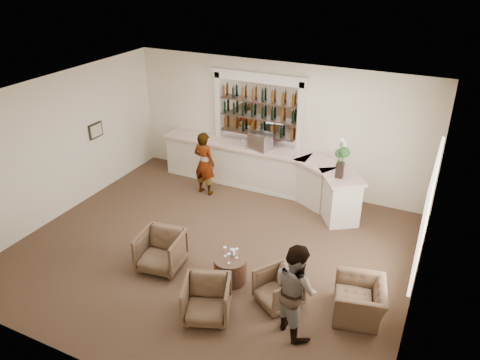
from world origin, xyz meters
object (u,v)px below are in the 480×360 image
at_px(armchair_center, 207,300).
at_px(flower_vase, 341,155).
at_px(espresso_machine, 260,141).
at_px(cocktail_table, 230,270).
at_px(guest, 295,289).
at_px(armchair_far, 359,300).
at_px(armchair_right, 278,289).
at_px(sommelier, 204,163).
at_px(armchair_left, 161,251).
at_px(bar_counter, 263,170).

xyz_separation_m(armchair_center, flower_vase, (1.13, 4.08, 1.31)).
bearing_deg(espresso_machine, cocktail_table, -63.98).
bearing_deg(guest, armchair_far, -100.16).
xyz_separation_m(espresso_machine, flower_vase, (2.24, -0.70, 0.31)).
bearing_deg(flower_vase, armchair_right, -92.56).
distance_m(sommelier, flower_vase, 3.54).
xyz_separation_m(armchair_left, flower_vase, (2.64, 3.24, 1.29)).
xyz_separation_m(armchair_far, espresso_machine, (-3.46, 3.59, 1.05)).
height_order(guest, armchair_far, guest).
bearing_deg(cocktail_table, armchair_far, 3.12).
bearing_deg(flower_vase, guest, -85.12).
bearing_deg(armchair_right, espresso_machine, 151.49).
relative_size(guest, armchair_right, 2.31).
bearing_deg(bar_counter, armchair_right, -62.87).
relative_size(armchair_left, flower_vase, 0.90).
distance_m(guest, armchair_right, 0.84).
relative_size(armchair_right, espresso_machine, 1.43).
distance_m(bar_counter, espresso_machine, 0.79).
xyz_separation_m(cocktail_table, flower_vase, (1.21, 3.02, 1.43)).
bearing_deg(armchair_center, guest, -6.90).
bearing_deg(sommelier, armchair_left, 111.01).
xyz_separation_m(bar_counter, cocktail_table, (0.95, -3.73, -0.32)).
distance_m(guest, espresso_machine, 5.12).
height_order(armchair_left, armchair_right, armchair_left).
relative_size(guest, armchair_center, 2.08).
bearing_deg(guest, sommelier, -6.47).
bearing_deg(bar_counter, armchair_center, -77.80).
xyz_separation_m(cocktail_table, armchair_far, (2.43, 0.13, 0.07)).
relative_size(sommelier, armchair_center, 2.08).
bearing_deg(espresso_machine, flower_vase, -6.69).
bearing_deg(armchair_far, espresso_machine, -149.46).
bearing_deg(espresso_machine, bar_counter, 17.54).
relative_size(sommelier, espresso_machine, 3.29).
xyz_separation_m(cocktail_table, guest, (1.53, -0.69, 0.59)).
relative_size(cocktail_table, armchair_left, 0.74).
bearing_deg(sommelier, armchair_center, 126.86).
bearing_deg(armchair_center, armchair_left, 129.67).
xyz_separation_m(guest, armchair_center, (-1.44, -0.37, -0.47)).
xyz_separation_m(sommelier, armchair_center, (2.31, -3.99, -0.47)).
bearing_deg(armchair_far, flower_vase, -170.54).
bearing_deg(armchair_right, armchair_left, -146.30).
distance_m(cocktail_table, guest, 1.78).
bearing_deg(flower_vase, sommelier, -178.49).
bearing_deg(sommelier, bar_counter, -141.18).
height_order(bar_counter, cocktail_table, bar_counter).
relative_size(sommelier, armchair_right, 2.30).
xyz_separation_m(sommelier, espresso_machine, (1.20, 0.79, 0.53)).
bearing_deg(armchair_far, armchair_center, -76.46).
bearing_deg(bar_counter, cocktail_table, -75.71).
bearing_deg(armchair_far, cocktail_table, -100.28).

